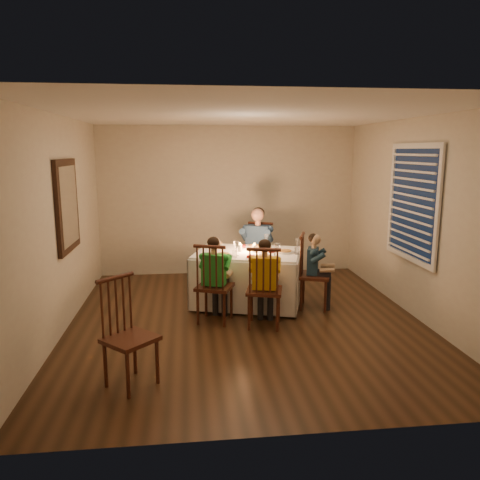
{
  "coord_description": "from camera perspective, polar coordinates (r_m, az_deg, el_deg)",
  "views": [
    {
      "loc": [
        -0.74,
        -5.72,
        2.18
      ],
      "look_at": [
        -0.06,
        0.15,
        1.04
      ],
      "focal_mm": 35.0,
      "sensor_mm": 36.0,
      "label": 1
    }
  ],
  "objects": [
    {
      "name": "chair_end",
      "position": [
        6.74,
        8.95,
        -8.12
      ],
      "size": [
        0.53,
        0.54,
        1.05
      ],
      "primitive_type": null,
      "rotation": [
        0.0,
        0.0,
        1.24
      ],
      "color": "#37180F",
      "rests_on": "ground"
    },
    {
      "name": "ceiling",
      "position": [
        5.78,
        0.8,
        15.06
      ],
      "size": [
        5.0,
        5.0,
        0.0
      ],
      "primitive_type": "plane",
      "color": "white",
      "rests_on": "wall_back"
    },
    {
      "name": "chair_near_right",
      "position": [
        6.0,
        2.94,
        -10.41
      ],
      "size": [
        0.51,
        0.5,
        1.05
      ],
      "primitive_type": null,
      "rotation": [
        0.0,
        0.0,
        2.9
      ],
      "color": "#37180F",
      "rests_on": "ground"
    },
    {
      "name": "ground",
      "position": [
        6.16,
        0.74,
        -9.83
      ],
      "size": [
        5.0,
        5.0,
        0.0
      ],
      "primitive_type": "plane",
      "color": "black",
      "rests_on": "ground"
    },
    {
      "name": "window_blinds",
      "position": [
        6.55,
        20.22,
        4.27
      ],
      "size": [
        0.07,
        1.34,
        1.54
      ],
      "color": "black",
      "rests_on": "wall_right"
    },
    {
      "name": "setting_adult",
      "position": [
        6.91,
        1.76,
        -0.82
      ],
      "size": [
        0.32,
        0.32,
        0.02
      ],
      "primitive_type": "cylinder",
      "rotation": [
        0.0,
        0.0,
        -0.3
      ],
      "color": "silver",
      "rests_on": "dining_table"
    },
    {
      "name": "setting_teal",
      "position": [
        6.58,
        5.5,
        -1.45
      ],
      "size": [
        0.32,
        0.32,
        0.02
      ],
      "primitive_type": "cylinder",
      "rotation": [
        0.0,
        0.0,
        -0.3
      ],
      "color": "silver",
      "rests_on": "dining_table"
    },
    {
      "name": "chair_extra",
      "position": [
        4.73,
        -12.97,
        -16.83
      ],
      "size": [
        0.59,
        0.59,
        1.04
      ],
      "primitive_type": null,
      "rotation": [
        0.0,
        0.0,
        0.79
      ],
      "color": "#37180F",
      "rests_on": "ground"
    },
    {
      "name": "wall_back",
      "position": [
        8.3,
        -1.44,
        4.8
      ],
      "size": [
        4.5,
        0.02,
        2.6
      ],
      "primitive_type": "cube",
      "color": "beige",
      "rests_on": "ground"
    },
    {
      "name": "setting_green",
      "position": [
        6.35,
        -2.05,
        -1.86
      ],
      "size": [
        0.32,
        0.32,
        0.02
      ],
      "primitive_type": "cylinder",
      "rotation": [
        0.0,
        0.0,
        -0.3
      ],
      "color": "silver",
      "rests_on": "dining_table"
    },
    {
      "name": "chair_adult",
      "position": [
        7.57,
        2.1,
        -5.84
      ],
      "size": [
        0.56,
        0.55,
        1.05
      ],
      "primitive_type": null,
      "rotation": [
        0.0,
        0.0,
        -0.41
      ],
      "color": "#37180F",
      "rests_on": "ground"
    },
    {
      "name": "wall_right",
      "position": [
        6.51,
        20.84,
        2.41
      ],
      "size": [
        0.02,
        5.0,
        2.6
      ],
      "primitive_type": "cube",
      "color": "beige",
      "rests_on": "ground"
    },
    {
      "name": "setting_yellow",
      "position": [
        6.23,
        2.96,
        -2.12
      ],
      "size": [
        0.32,
        0.32,
        0.02
      ],
      "primitive_type": "cylinder",
      "rotation": [
        0.0,
        0.0,
        -0.3
      ],
      "color": "silver",
      "rests_on": "dining_table"
    },
    {
      "name": "orange_fruit",
      "position": [
        6.62,
        2.83,
        -1.08
      ],
      "size": [
        0.08,
        0.08,
        0.08
      ],
      "primitive_type": "sphere",
      "color": "orange",
      "rests_on": "dining_table"
    },
    {
      "name": "candle_left",
      "position": [
        6.62,
        -0.01,
        -0.98
      ],
      "size": [
        0.06,
        0.06,
        0.1
      ],
      "primitive_type": "cylinder",
      "color": "silver",
      "rests_on": "dining_table"
    },
    {
      "name": "candle_right",
      "position": [
        6.59,
        1.77,
        -1.04
      ],
      "size": [
        0.06,
        0.06,
        0.1
      ],
      "primitive_type": "cylinder",
      "color": "silver",
      "rests_on": "dining_table"
    },
    {
      "name": "dining_table",
      "position": [
        6.66,
        0.94,
        -3.29
      ],
      "size": [
        1.72,
        1.45,
        0.74
      ],
      "rotation": [
        0.0,
        0.0,
        -0.3
      ],
      "color": "white",
      "rests_on": "ground"
    },
    {
      "name": "serving_bowl",
      "position": [
        6.96,
        -2.85,
        -0.62
      ],
      "size": [
        0.23,
        0.23,
        0.05
      ],
      "primitive_type": "imported",
      "rotation": [
        0.0,
        0.0,
        -0.23
      ],
      "color": "silver",
      "rests_on": "dining_table"
    },
    {
      "name": "wall_left",
      "position": [
        5.98,
        -21.16,
        1.69
      ],
      "size": [
        0.02,
        5.0,
        2.6
      ],
      "primitive_type": "cube",
      "color": "beige",
      "rests_on": "ground"
    },
    {
      "name": "child_yellow",
      "position": [
        6.0,
        2.94,
        -10.41
      ],
      "size": [
        0.46,
        0.43,
        1.12
      ],
      "primitive_type": null,
      "rotation": [
        0.0,
        0.0,
        2.9
      ],
      "color": "gold",
      "rests_on": "ground"
    },
    {
      "name": "wall_mirror",
      "position": [
        6.23,
        -20.32,
        3.95
      ],
      "size": [
        0.06,
        0.95,
        1.15
      ],
      "color": "black",
      "rests_on": "wall_left"
    },
    {
      "name": "chair_near_left",
      "position": [
        6.16,
        -3.07,
        -9.85
      ],
      "size": [
        0.55,
        0.54,
        1.05
      ],
      "primitive_type": null,
      "rotation": [
        0.0,
        0.0,
        2.78
      ],
      "color": "#37180F",
      "rests_on": "ground"
    },
    {
      "name": "child_teal",
      "position": [
        6.74,
        8.95,
        -8.12
      ],
      "size": [
        0.41,
        0.43,
        1.06
      ],
      "primitive_type": null,
      "rotation": [
        0.0,
        0.0,
        1.24
      ],
      "color": "#1A3041",
      "rests_on": "ground"
    },
    {
      "name": "squash",
      "position": [
        7.01,
        -3.06,
        -0.37
      ],
      "size": [
        0.09,
        0.09,
        0.09
      ],
      "primitive_type": "sphere",
      "color": "#FEF042",
      "rests_on": "dining_table"
    },
    {
      "name": "child_green",
      "position": [
        6.16,
        -3.07,
        -9.85
      ],
      "size": [
        0.48,
        0.46,
        1.12
      ],
      "primitive_type": null,
      "rotation": [
        0.0,
        0.0,
        2.78
      ],
      "color": "green",
      "rests_on": "ground"
    },
    {
      "name": "adult",
      "position": [
        7.57,
        2.1,
        -5.84
      ],
      "size": [
        0.62,
        0.6,
        1.3
      ],
      "primitive_type": null,
      "rotation": [
        0.0,
        0.0,
        -0.41
      ],
      "color": "navy",
      "rests_on": "ground"
    }
  ]
}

